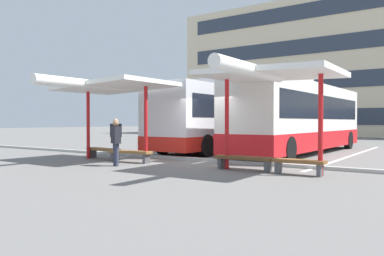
{
  "coord_description": "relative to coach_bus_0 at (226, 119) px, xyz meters",
  "views": [
    {
      "loc": [
        7.97,
        -12.22,
        1.57
      ],
      "look_at": [
        -2.07,
        2.43,
        1.26
      ],
      "focal_mm": 35.82,
      "sensor_mm": 36.0,
      "label": 1
    }
  ],
  "objects": [
    {
      "name": "terminal_building",
      "position": [
        2.33,
        29.28,
        5.79
      ],
      "size": [
        40.94,
        14.34,
        17.77
      ],
      "color": "beige",
      "rests_on": "ground"
    },
    {
      "name": "platform_kerb",
      "position": [
        2.3,
        -5.6,
        -1.67
      ],
      "size": [
        44.0,
        0.24,
        0.12
      ],
      "primitive_type": "cube",
      "color": "#ADADA8",
      "rests_on": "ground"
    },
    {
      "name": "bench_0",
      "position": [
        -1.79,
        -7.21,
        -1.39
      ],
      "size": [
        1.91,
        0.66,
        0.45
      ],
      "color": "brown",
      "rests_on": "ground"
    },
    {
      "name": "waiting_passenger_1",
      "position": [
        0.48,
        -8.71,
        -0.81
      ],
      "size": [
        0.51,
        0.4,
        1.61
      ],
      "color": "#33384C",
      "rests_on": "ground"
    },
    {
      "name": "coach_bus_1",
      "position": [
        4.07,
        0.36,
        -0.03
      ],
      "size": [
        2.75,
        12.37,
        3.68
      ],
      "color": "silver",
      "rests_on": "ground"
    },
    {
      "name": "bench_1",
      "position": [
        0.01,
        -7.52,
        -1.39
      ],
      "size": [
        1.9,
        0.58,
        0.45
      ],
      "color": "brown",
      "rests_on": "ground"
    },
    {
      "name": "waiting_shelter_1",
      "position": [
        5.62,
        -7.49,
        1.22
      ],
      "size": [
        4.04,
        4.81,
        3.18
      ],
      "color": "red",
      "rests_on": "ground"
    },
    {
      "name": "waiting_passenger_0",
      "position": [
        -2.67,
        -5.63,
        -0.75
      ],
      "size": [
        0.53,
        0.35,
        1.69
      ],
      "color": "black",
      "rests_on": "ground"
    },
    {
      "name": "waiting_shelter_0",
      "position": [
        -0.89,
        -7.68,
        1.17
      ],
      "size": [
        4.23,
        5.24,
        3.13
      ],
      "color": "red",
      "rests_on": "ground"
    },
    {
      "name": "coach_bus_0",
      "position": [
        0.0,
        0.0,
        0.0
      ],
      "size": [
        2.72,
        11.24,
        3.68
      ],
      "color": "silver",
      "rests_on": "ground"
    },
    {
      "name": "lane_stripe_0",
      "position": [
        -1.81,
        0.39,
        -1.72
      ],
      "size": [
        0.16,
        14.0,
        0.01
      ],
      "primitive_type": "cube",
      "color": "white",
      "rests_on": "ground"
    },
    {
      "name": "lane_stripe_1",
      "position": [
        2.3,
        0.39,
        -1.72
      ],
      "size": [
        0.16,
        14.0,
        0.01
      ],
      "primitive_type": "cube",
      "color": "white",
      "rests_on": "ground"
    },
    {
      "name": "bench_2",
      "position": [
        4.72,
        -7.22,
        -1.39
      ],
      "size": [
        1.94,
        0.48,
        0.45
      ],
      "color": "brown",
      "rests_on": "ground"
    },
    {
      "name": "ground_plane",
      "position": [
        2.3,
        -6.03,
        -1.73
      ],
      "size": [
        160.0,
        160.0,
        0.0
      ],
      "primitive_type": "plane",
      "color": "slate"
    },
    {
      "name": "lane_stripe_2",
      "position": [
        6.41,
        0.39,
        -1.72
      ],
      "size": [
        0.16,
        14.0,
        0.01
      ],
      "primitive_type": "cube",
      "color": "white",
      "rests_on": "ground"
    },
    {
      "name": "bench_3",
      "position": [
        6.52,
        -7.24,
        -1.4
      ],
      "size": [
        1.55,
        0.44,
        0.45
      ],
      "color": "brown",
      "rests_on": "ground"
    }
  ]
}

